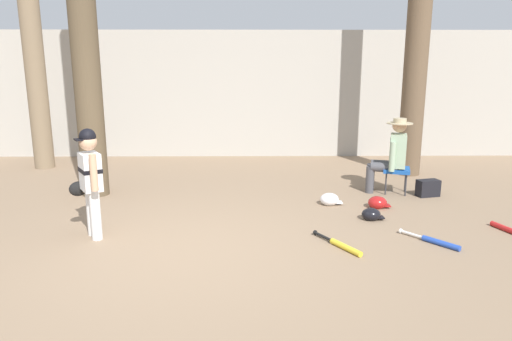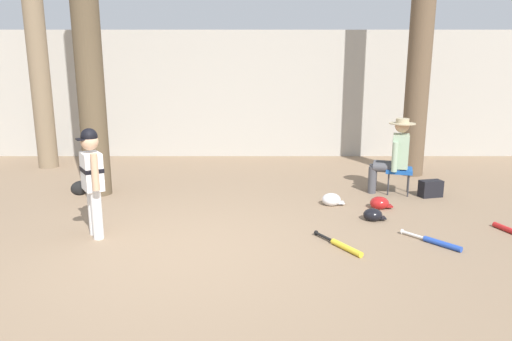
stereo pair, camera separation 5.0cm
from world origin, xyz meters
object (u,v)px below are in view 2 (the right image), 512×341
at_px(young_ballplayer, 90,176).
at_px(folding_stool, 398,171).
at_px(handbag_beside_stool, 429,188).
at_px(bat_yellow_trainer, 342,246).
at_px(bat_blue_youth, 436,242).
at_px(seated_spectator, 392,154).
at_px(batting_helmet_white, 330,200).
at_px(tree_behind_spectator, 418,61).
at_px(tree_near_player, 83,11).
at_px(batting_helmet_red, 378,203).
at_px(batting_helmet_black, 372,215).

distance_m(young_ballplayer, folding_stool, 4.62).
xyz_separation_m(folding_stool, handbag_beside_stool, (0.45, -0.19, -0.23)).
distance_m(handbag_beside_stool, bat_yellow_trainer, 2.74).
distance_m(folding_stool, bat_blue_youth, 2.22).
height_order(young_ballplayer, folding_stool, young_ballplayer).
relative_size(seated_spectator, batting_helmet_white, 3.71).
bearing_deg(bat_blue_youth, young_ballplayer, 175.89).
height_order(tree_behind_spectator, folding_stool, tree_behind_spectator).
relative_size(tree_behind_spectator, handbag_beside_stool, 14.36).
xyz_separation_m(seated_spectator, bat_blue_youth, (-0.10, -2.21, -0.61)).
xyz_separation_m(tree_near_player, batting_helmet_red, (4.28, -0.77, -2.69)).
bearing_deg(young_ballplayer, batting_helmet_white, 22.72).
distance_m(tree_behind_spectator, batting_helmet_white, 3.32).
height_order(tree_near_player, seated_spectator, tree_near_player).
bearing_deg(handbag_beside_stool, folding_stool, 157.05).
height_order(young_ballplayer, bat_blue_youth, young_ballplayer).
bearing_deg(tree_behind_spectator, bat_yellow_trainer, -118.19).
xyz_separation_m(tree_behind_spectator, batting_helmet_black, (-1.36, -2.64, -2.00)).
xyz_separation_m(tree_behind_spectator, bat_blue_youth, (-0.84, -3.51, -2.04)).
height_order(folding_stool, bat_yellow_trainer, folding_stool).
xyz_separation_m(bat_blue_youth, batting_helmet_white, (-0.96, 1.56, 0.05)).
bearing_deg(batting_helmet_black, tree_behind_spectator, 62.67).
relative_size(handbag_beside_stool, bat_yellow_trainer, 0.48).
height_order(seated_spectator, bat_yellow_trainer, seated_spectator).
bearing_deg(folding_stool, batting_helmet_red, -122.11).
bearing_deg(folding_stool, batting_helmet_black, -118.77).
relative_size(folding_stool, batting_helmet_white, 1.54).
bearing_deg(tree_behind_spectator, batting_helmet_black, -117.33).
distance_m(bat_blue_youth, batting_helmet_white, 1.83).
xyz_separation_m(seated_spectator, batting_helmet_black, (-0.63, -1.34, -0.57)).
distance_m(seated_spectator, bat_blue_youth, 2.30).
xyz_separation_m(bat_blue_youth, batting_helmet_red, (-0.30, 1.39, 0.05)).
bearing_deg(bat_blue_youth, bat_yellow_trainer, -174.38).
bearing_deg(seated_spectator, tree_near_player, -179.38).
height_order(tree_near_player, tree_behind_spectator, tree_near_player).
relative_size(young_ballplayer, bat_blue_youth, 2.11).
bearing_deg(batting_helmet_white, bat_yellow_trainer, -94.72).
distance_m(young_ballplayer, seated_spectator, 4.53).
relative_size(bat_blue_youth, batting_helmet_black, 2.10).
bearing_deg(batting_helmet_red, bat_yellow_trainer, -118.07).
xyz_separation_m(folding_stool, seated_spectator, (-0.09, 0.03, 0.28)).
relative_size(seated_spectator, handbag_beside_stool, 3.53).
bearing_deg(handbag_beside_stool, bat_blue_youth, -108.00).
bearing_deg(bat_blue_youth, batting_helmet_red, 102.12).
bearing_deg(bat_blue_youth, seated_spectator, 87.35).
relative_size(young_ballplayer, bat_yellow_trainer, 1.84).
distance_m(young_ballplayer, batting_helmet_white, 3.35).
relative_size(tree_near_player, bat_blue_youth, 9.89).
relative_size(folding_stool, seated_spectator, 0.41).
xyz_separation_m(young_ballplayer, handbag_beside_stool, (4.64, 1.71, -0.61)).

